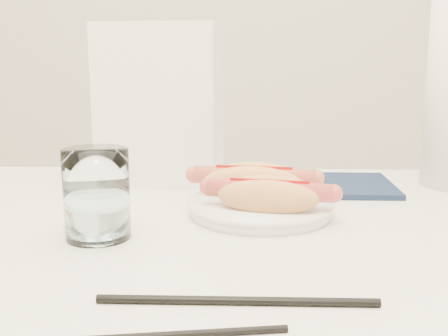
{
  "coord_description": "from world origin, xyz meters",
  "views": [
    {
      "loc": [
        0.05,
        -0.65,
        0.97
      ],
      "look_at": [
        0.02,
        0.07,
        0.82
      ],
      "focal_mm": 44.45,
      "sensor_mm": 36.0,
      "label": 1
    }
  ],
  "objects_px": {
    "hotdog_left": "(254,181)",
    "water_glass": "(97,194)",
    "plate": "(261,209)",
    "table": "(206,280)",
    "hotdog_right": "(269,195)",
    "napkin_box": "(160,104)"
  },
  "relations": [
    {
      "from": "hotdog_left",
      "to": "water_glass",
      "type": "bearing_deg",
      "value": -136.53
    },
    {
      "from": "hotdog_left",
      "to": "plate",
      "type": "bearing_deg",
      "value": -69.4
    },
    {
      "from": "table",
      "to": "hotdog_right",
      "type": "relative_size",
      "value": 7.22
    },
    {
      "from": "hotdog_right",
      "to": "napkin_box",
      "type": "xyz_separation_m",
      "value": [
        -0.18,
        0.23,
        0.1
      ]
    },
    {
      "from": "napkin_box",
      "to": "hotdog_right",
      "type": "bearing_deg",
      "value": -46.46
    },
    {
      "from": "napkin_box",
      "to": "hotdog_left",
      "type": "bearing_deg",
      "value": -39.0
    },
    {
      "from": "plate",
      "to": "water_glass",
      "type": "height_order",
      "value": "water_glass"
    },
    {
      "from": "plate",
      "to": "napkin_box",
      "type": "xyz_separation_m",
      "value": [
        -0.17,
        0.2,
        0.13
      ]
    },
    {
      "from": "plate",
      "to": "hotdog_right",
      "type": "height_order",
      "value": "hotdog_right"
    },
    {
      "from": "hotdog_right",
      "to": "napkin_box",
      "type": "bearing_deg",
      "value": 137.62
    },
    {
      "from": "table",
      "to": "plate",
      "type": "height_order",
      "value": "plate"
    },
    {
      "from": "plate",
      "to": "napkin_box",
      "type": "height_order",
      "value": "napkin_box"
    },
    {
      "from": "hotdog_right",
      "to": "water_glass",
      "type": "bearing_deg",
      "value": -151.53
    },
    {
      "from": "hotdog_left",
      "to": "napkin_box",
      "type": "height_order",
      "value": "napkin_box"
    },
    {
      "from": "hotdog_left",
      "to": "napkin_box",
      "type": "relative_size",
      "value": 0.66
    },
    {
      "from": "table",
      "to": "hotdog_right",
      "type": "height_order",
      "value": "hotdog_right"
    },
    {
      "from": "hotdog_left",
      "to": "water_glass",
      "type": "relative_size",
      "value": 1.62
    },
    {
      "from": "table",
      "to": "hotdog_left",
      "type": "bearing_deg",
      "value": 64.07
    },
    {
      "from": "plate",
      "to": "water_glass",
      "type": "xyz_separation_m",
      "value": [
        -0.2,
        -0.1,
        0.05
      ]
    },
    {
      "from": "hotdog_left",
      "to": "hotdog_right",
      "type": "xyz_separation_m",
      "value": [
        0.02,
        -0.07,
        -0.0
      ]
    },
    {
      "from": "table",
      "to": "napkin_box",
      "type": "xyz_separation_m",
      "value": [
        -0.1,
        0.28,
        0.19
      ]
    },
    {
      "from": "table",
      "to": "plate",
      "type": "xyz_separation_m",
      "value": [
        0.07,
        0.09,
        0.07
      ]
    }
  ]
}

